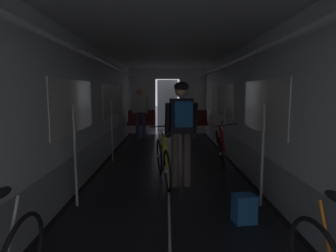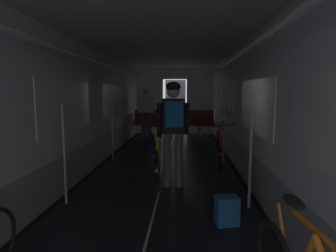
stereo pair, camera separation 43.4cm
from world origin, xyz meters
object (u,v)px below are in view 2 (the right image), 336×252
Objects in this scene: bench_seat_far_right at (200,121)px; bicycle_red at (219,147)px; bicycle_yellow_in_aisle at (157,160)px; person_standing_near_bench at (146,110)px; bench_seat_far_left at (148,121)px; person_cyclist_aisle at (173,123)px; backpack_on_floor at (227,210)px.

bicycle_red is (0.25, -3.63, -0.19)m from bench_seat_far_right.
bicycle_red is 1.78m from bicycle_yellow_in_aisle.
person_standing_near_bench reaches higher than bench_seat_far_right.
bench_seat_far_left and bench_seat_far_right have the same top height.
person_standing_near_bench is (-2.04, 3.25, 0.60)m from bicycle_red.
bench_seat_far_left is 0.55m from person_standing_near_bench.
person_cyclist_aisle is at bearing -121.11° from bicycle_red.
bicycle_red is at bearing -57.86° from person_standing_near_bench.
backpack_on_floor is (0.69, -1.29, -0.90)m from person_cyclist_aisle.
person_standing_near_bench is at bearing 100.10° from bicycle_yellow_in_aisle.
bench_seat_far_left is 5.32m from person_cyclist_aisle.
person_standing_near_bench is 6.41m from backpack_on_floor.
person_cyclist_aisle reaches higher than bench_seat_far_right.
bicycle_yellow_in_aisle is at bearing 122.43° from backpack_on_floor.
backpack_on_floor is (0.00, -6.47, -0.40)m from bench_seat_far_right.
person_standing_near_bench is at bearing -168.17° from bench_seat_far_right.
person_standing_near_bench is (-1.11, 4.80, -0.10)m from person_cyclist_aisle.
person_cyclist_aisle is at bearing -77.89° from bench_seat_far_left.
bench_seat_far_left is 6.73m from backpack_on_floor.
person_cyclist_aisle reaches higher than person_standing_near_bench.
bench_seat_far_right is at bearing 90.02° from backpack_on_floor.
bench_seat_far_right reaches higher than backpack_on_floor.
person_standing_near_bench is at bearing 106.45° from backpack_on_floor.
bicycle_red reaches higher than bench_seat_far_right.
bicycle_yellow_in_aisle is at bearing -101.40° from bench_seat_far_right.
bicycle_red is 3.89m from person_standing_near_bench.
bench_seat_far_left is at bearing 180.00° from bench_seat_far_right.
bench_seat_far_right is (1.80, 0.00, 0.00)m from bench_seat_far_left.
person_cyclist_aisle is 0.80m from bicycle_yellow_in_aisle.
bench_seat_far_left is at bearing 102.11° from person_cyclist_aisle.
bench_seat_far_right is 6.48m from backpack_on_floor.
bench_seat_far_right is 0.58× the size of bicycle_red.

